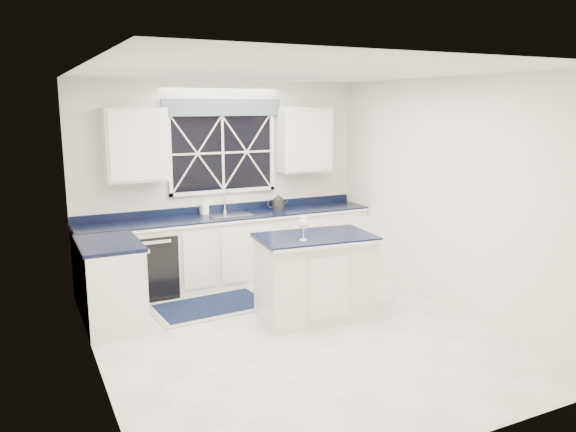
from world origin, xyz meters
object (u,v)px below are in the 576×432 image
dishwasher (150,263)px  kettle (278,203)px  wine_glass (304,224)px  faucet (225,201)px  island (315,276)px  soap_bottle (204,207)px

dishwasher → kettle: bearing=2.4°
dishwasher → wine_glass: bearing=-53.5°
dishwasher → faucet: 1.31m
dishwasher → island: size_ratio=0.61×
kettle → soap_bottle: size_ratio=1.35×
wine_glass → soap_bottle: (-0.48, 1.94, -0.09)m
faucet → kettle: (0.74, -0.12, -0.06)m
faucet → kettle: 0.75m
dishwasher → soap_bottle: soap_bottle is taller
dishwasher → kettle: (1.84, 0.08, 0.63)m
faucet → wine_glass: (0.19, -1.93, 0.03)m
wine_glass → dishwasher: bearing=126.5°
dishwasher → soap_bottle: size_ratio=3.92×
island → kettle: 1.80m
soap_bottle → island: bearing=-68.6°
dishwasher → wine_glass: size_ratio=3.23×
faucet → island: size_ratio=0.22×
kettle → faucet: bearing=-166.7°
faucet → wine_glass: bearing=-84.5°
dishwasher → wine_glass: wine_glass is taller
faucet → wine_glass: size_ratio=1.19×
faucet → soap_bottle: 0.30m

